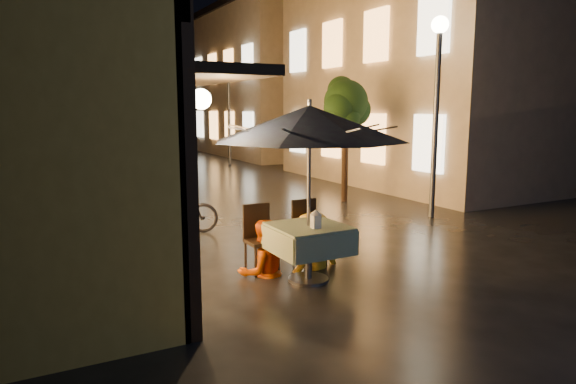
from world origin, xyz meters
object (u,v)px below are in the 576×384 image
person_orange (262,221)px  bicycle_0 (173,211)px  table_lantern (316,218)px  cafe_table (309,239)px  streetlamp_near (437,81)px  patio_umbrella (309,123)px  person_yellow (313,214)px

person_orange → bicycle_0: 3.02m
table_lantern → cafe_table: bearing=90.0°
table_lantern → bicycle_0: size_ratio=0.15×
streetlamp_near → patio_umbrella: (-4.49, -2.39, -0.77)m
cafe_table → patio_umbrella: 1.56m
streetlamp_near → table_lantern: streetlamp_near is taller
table_lantern → person_yellow: person_yellow is taller
streetlamp_near → bicycle_0: 6.05m
cafe_table → table_lantern: bearing=-90.0°
table_lantern → bicycle_0: (-0.91, 3.71, -0.48)m
cafe_table → person_orange: 0.73m
cafe_table → bicycle_0: (-0.91, 3.53, -0.15)m
bicycle_0 → cafe_table: bearing=-147.2°
streetlamp_near → table_lantern: 5.55m
person_orange → person_yellow: 0.80m
streetlamp_near → person_yellow: (-4.13, -1.89, -2.11)m
table_lantern → bicycle_0: table_lantern is taller
patio_umbrella → bicycle_0: bearing=104.4°
table_lantern → bicycle_0: bearing=103.7°
table_lantern → person_orange: size_ratio=0.16×
cafe_table → person_orange: person_orange is taller
person_yellow → bicycle_0: bearing=-77.1°
person_orange → person_yellow: person_yellow is taller
person_yellow → bicycle_0: (-1.28, 3.03, -0.37)m
table_lantern → streetlamp_near: bearing=29.8°
patio_umbrella → table_lantern: size_ratio=10.45×
person_orange → patio_umbrella: bearing=125.8°
bicycle_0 → person_yellow: bearing=-138.7°
patio_umbrella → person_yellow: size_ratio=1.61×
patio_umbrella → streetlamp_near: bearing=28.0°
streetlamp_near → bicycle_0: size_ratio=2.53×
patio_umbrella → cafe_table: bearing=-166.0°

